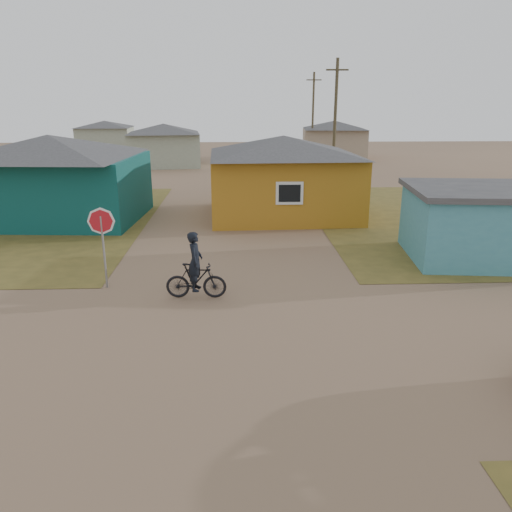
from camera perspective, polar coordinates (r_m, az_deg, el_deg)
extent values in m
plane|color=#82634B|center=(11.82, -2.91, -10.45)|extent=(120.00, 120.00, 0.00)
cube|color=#0B3F3D|center=(25.79, -22.12, 7.16)|extent=(8.40, 6.54, 3.00)
pyramid|color=#38373A|center=(25.55, -22.63, 11.56)|extent=(8.93, 7.08, 1.00)
cube|color=#AC721A|center=(24.89, 3.11, 8.08)|extent=(7.21, 6.24, 3.00)
pyramid|color=#38373A|center=(24.65, 3.18, 12.55)|extent=(7.72, 6.76, 0.90)
cube|color=silver|center=(21.89, 3.85, 7.18)|extent=(1.20, 0.06, 1.00)
cube|color=black|center=(21.87, 3.86, 7.16)|extent=(0.95, 0.04, 0.75)
cube|color=teal|center=(19.83, 25.86, 3.05)|extent=(6.39, 4.61, 2.40)
cube|color=#38373A|center=(19.59, 26.36, 6.73)|extent=(6.71, 4.93, 0.20)
cube|color=#9AA38C|center=(45.07, -10.41, 11.87)|extent=(6.49, 5.60, 2.80)
pyramid|color=#38373A|center=(44.94, -10.54, 14.15)|extent=(7.04, 6.15, 0.80)
cube|color=gray|center=(51.57, 8.88, 12.61)|extent=(6.41, 5.50, 2.80)
pyramid|color=#38373A|center=(51.46, 8.98, 14.60)|extent=(6.95, 6.05, 0.80)
cube|color=#9AA38C|center=(58.35, -16.79, 12.58)|extent=(5.75, 5.28, 2.70)
pyramid|color=#38373A|center=(58.26, -16.94, 14.24)|extent=(6.28, 5.81, 0.70)
cylinder|color=#493F2B|center=(33.10, 8.99, 14.56)|extent=(0.20, 0.20, 8.00)
cube|color=#493F2B|center=(33.11, 9.28, 20.26)|extent=(1.40, 0.10, 0.10)
cylinder|color=#493F2B|center=(49.03, 6.51, 15.51)|extent=(0.20, 0.20, 8.00)
cube|color=#493F2B|center=(49.04, 6.65, 19.36)|extent=(1.40, 0.10, 0.10)
cylinder|color=gray|center=(15.72, -16.98, 0.39)|extent=(0.07, 0.07, 2.25)
imported|color=black|center=(14.54, -6.87, -2.81)|extent=(1.78, 0.58, 1.05)
imported|color=black|center=(14.35, -6.95, -0.60)|extent=(0.45, 0.65, 1.73)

